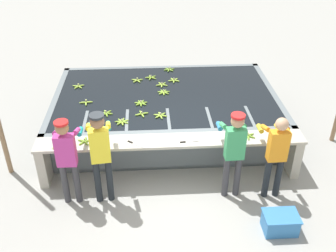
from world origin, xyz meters
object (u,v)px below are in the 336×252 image
(banana_bunch_floating_2, at_px, (169,69))
(knife_0, at_px, (133,143))
(worker_0, at_px, (67,154))
(knife_1, at_px, (187,142))
(worker_3, at_px, (276,151))
(banana_bunch_floating_4, at_px, (174,80))
(crate, at_px, (280,223))
(worker_1, at_px, (100,149))
(banana_bunch_ledge_1, at_px, (85,141))
(banana_bunch_floating_1, at_px, (162,85))
(worker_2, at_px, (234,147))
(banana_bunch_floating_8, at_px, (160,115))
(banana_bunch_ledge_2, at_px, (60,146))
(banana_bunch_floating_7, at_px, (141,103))
(banana_bunch_floating_5, at_px, (137,80))
(banana_bunch_floating_11, at_px, (151,77))
(banana_bunch_floating_3, at_px, (78,86))
(banana_bunch_floating_6, at_px, (164,92))
(banana_bunch_floating_0, at_px, (122,122))
(banana_bunch_floating_12, at_px, (142,114))
(banana_bunch_floating_10, at_px, (106,113))
(banana_bunch_floating_9, at_px, (86,102))
(banana_bunch_ledge_0, at_px, (248,135))

(banana_bunch_floating_2, bearing_deg, knife_0, -104.78)
(worker_0, relative_size, knife_1, 4.58)
(worker_3, xyz_separation_m, knife_1, (-1.44, 0.49, -0.09))
(worker_3, bearing_deg, banana_bunch_floating_4, 116.28)
(worker_0, relative_size, crate, 2.92)
(worker_1, bearing_deg, worker_3, -1.05)
(banana_bunch_ledge_1, bearing_deg, worker_0, -111.31)
(banana_bunch_floating_1, relative_size, banana_bunch_ledge_1, 1.00)
(worker_2, xyz_separation_m, banana_bunch_floating_8, (-1.16, 1.36, -0.14))
(banana_bunch_floating_2, height_order, banana_bunch_ledge_2, banana_bunch_ledge_2)
(banana_bunch_floating_7, xyz_separation_m, banana_bunch_floating_8, (0.38, -0.52, 0.00))
(worker_1, xyz_separation_m, banana_bunch_floating_5, (0.57, 3.00, -0.20))
(worker_0, bearing_deg, banana_bunch_floating_11, 65.31)
(worker_1, xyz_separation_m, banana_bunch_floating_3, (-0.74, 2.76, -0.20))
(worker_1, xyz_separation_m, banana_bunch_floating_6, (1.14, 2.35, -0.20))
(worker_3, bearing_deg, banana_bunch_floating_8, 142.65)
(worker_3, height_order, banana_bunch_floating_0, worker_3)
(worker_2, height_order, banana_bunch_floating_0, worker_2)
(banana_bunch_floating_6, bearing_deg, banana_bunch_floating_1, 93.21)
(crate, bearing_deg, knife_1, 135.12)
(banana_bunch_floating_7, distance_m, banana_bunch_floating_12, 0.44)
(banana_bunch_floating_0, xyz_separation_m, knife_1, (1.16, -0.74, -0.01))
(crate, bearing_deg, banana_bunch_floating_4, 109.90)
(worker_0, bearing_deg, banana_bunch_floating_8, 40.83)
(crate, bearing_deg, banana_bunch_floating_5, 119.79)
(banana_bunch_ledge_2, bearing_deg, banana_bunch_floating_4, 49.45)
(banana_bunch_floating_10, bearing_deg, banana_bunch_floating_6, 35.39)
(banana_bunch_floating_8, distance_m, banana_bunch_ledge_1, 1.59)
(worker_0, distance_m, banana_bunch_floating_9, 1.99)
(crate, bearing_deg, banana_bunch_floating_8, 127.91)
(worker_0, height_order, banana_bunch_floating_7, worker_0)
(banana_bunch_floating_12, bearing_deg, worker_1, -114.73)
(banana_bunch_floating_0, distance_m, crate, 3.34)
(banana_bunch_floating_5, relative_size, banana_bunch_floating_6, 0.99)
(banana_bunch_floating_11, distance_m, banana_bunch_floating_12, 1.70)
(banana_bunch_ledge_1, bearing_deg, banana_bunch_floating_1, 56.28)
(banana_bunch_floating_4, bearing_deg, banana_bunch_floating_11, 160.36)
(banana_bunch_floating_8, bearing_deg, banana_bunch_floating_1, 86.07)
(worker_0, distance_m, banana_bunch_floating_12, 1.89)
(worker_3, xyz_separation_m, banana_bunch_floating_0, (-2.60, 1.23, -0.09))
(banana_bunch_floating_7, relative_size, knife_0, 0.96)
(banana_bunch_floating_3, relative_size, banana_bunch_ledge_1, 1.00)
(banana_bunch_floating_9, bearing_deg, banana_bunch_floating_10, -47.35)
(banana_bunch_floating_0, height_order, banana_bunch_floating_10, same)
(banana_bunch_floating_9, bearing_deg, banana_bunch_ledge_0, -25.43)
(banana_bunch_floating_1, relative_size, banana_bunch_floating_4, 1.00)
(banana_bunch_floating_7, bearing_deg, banana_bunch_floating_6, 43.29)
(banana_bunch_floating_2, relative_size, banana_bunch_floating_6, 1.00)
(banana_bunch_floating_4, bearing_deg, banana_bunch_floating_6, -114.25)
(banana_bunch_ledge_2, bearing_deg, banana_bunch_ledge_1, 16.32)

